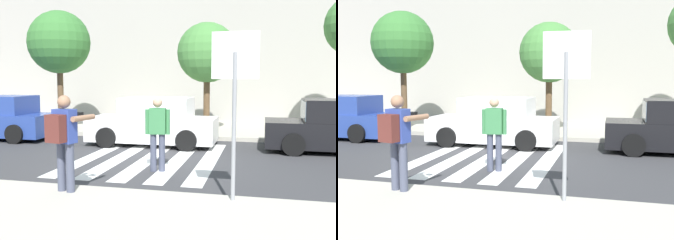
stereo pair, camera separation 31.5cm
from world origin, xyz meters
TOP-DOWN VIEW (x-y plane):
  - ground_plane at (0.00, 0.00)m, footprint 120.00×120.00m
  - sidewalk_far at (0.00, 6.00)m, footprint 60.00×4.80m
  - building_facade_far at (0.00, 10.40)m, footprint 56.00×4.00m
  - crosswalk_stripe_0 at (-1.60, 0.20)m, footprint 0.44×5.20m
  - crosswalk_stripe_1 at (-0.80, 0.20)m, footprint 0.44×5.20m
  - crosswalk_stripe_2 at (0.00, 0.20)m, footprint 0.44×5.20m
  - crosswalk_stripe_3 at (0.80, 0.20)m, footprint 0.44×5.20m
  - crosswalk_stripe_4 at (1.60, 0.20)m, footprint 0.44×5.20m
  - stop_sign at (2.49, -3.43)m, footprint 0.76×0.08m
  - photographer_with_backpack at (-0.46, -3.65)m, footprint 0.69×0.92m
  - pedestrian_crossing at (0.59, -1.20)m, footprint 0.58×0.29m
  - parked_car_blue at (-6.26, 2.30)m, footprint 4.10×1.92m
  - parked_car_white at (-0.47, 2.30)m, footprint 4.10×1.92m
  - street_tree_west at (-4.94, 4.41)m, footprint 2.46×2.46m
  - street_tree_center at (0.89, 4.81)m, footprint 2.23×2.23m

SIDE VIEW (x-z plane):
  - ground_plane at x=0.00m, z-range 0.00..0.00m
  - crosswalk_stripe_0 at x=-1.60m, z-range 0.00..0.01m
  - crosswalk_stripe_1 at x=-0.80m, z-range 0.00..0.01m
  - crosswalk_stripe_2 at x=0.00m, z-range 0.00..0.01m
  - crosswalk_stripe_3 at x=0.80m, z-range 0.00..0.01m
  - crosswalk_stripe_4 at x=1.60m, z-range 0.00..0.01m
  - sidewalk_far at x=0.00m, z-range 0.00..0.14m
  - parked_car_blue at x=-6.26m, z-range -0.05..1.50m
  - parked_car_white at x=-0.47m, z-range -0.05..1.50m
  - pedestrian_crossing at x=0.59m, z-range 0.11..1.84m
  - photographer_with_backpack at x=-0.46m, z-range 0.31..2.03m
  - stop_sign at x=2.49m, z-range 0.78..3.55m
  - street_tree_center at x=0.89m, z-range 1.05..5.14m
  - building_facade_far at x=0.00m, z-range 0.00..6.93m
  - street_tree_west at x=-4.94m, z-range 1.22..5.90m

